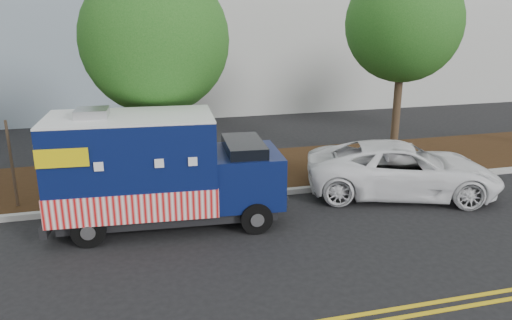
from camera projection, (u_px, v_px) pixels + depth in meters
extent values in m
plane|color=black|center=(170.00, 227.00, 11.92)|extent=(120.00, 120.00, 0.00)
cube|color=#9E9E99|center=(164.00, 203.00, 13.19)|extent=(120.00, 0.18, 0.15)
cube|color=black|center=(158.00, 178.00, 15.14)|extent=(120.00, 4.00, 0.15)
cylinder|color=#38281C|center=(160.00, 135.00, 13.95)|extent=(0.26, 0.26, 3.23)
sphere|color=#1A5317|center=(155.00, 40.00, 13.19)|extent=(3.94, 3.94, 3.94)
cylinder|color=#38281C|center=(397.00, 109.00, 16.52)|extent=(0.26, 0.26, 3.64)
sphere|color=#1A5317|center=(404.00, 23.00, 15.73)|extent=(3.69, 3.69, 3.69)
cube|color=#473828|center=(12.00, 167.00, 12.51)|extent=(0.06, 0.06, 2.40)
cube|color=black|center=(170.00, 209.00, 12.03)|extent=(5.07, 2.05, 0.25)
cube|color=#091445|center=(133.00, 163.00, 11.53)|extent=(3.86, 2.31, 2.13)
cube|color=red|center=(135.00, 193.00, 11.75)|extent=(3.90, 2.37, 0.66)
cube|color=white|center=(129.00, 117.00, 11.22)|extent=(3.86, 2.31, 0.05)
cube|color=#B7B7BA|center=(92.00, 113.00, 11.04)|extent=(0.76, 0.76, 0.19)
cube|color=#091445|center=(246.00, 176.00, 12.14)|extent=(1.73, 2.02, 1.24)
cube|color=black|center=(244.00, 152.00, 11.96)|extent=(1.01, 1.79, 0.58)
cube|color=black|center=(278.00, 190.00, 12.41)|extent=(0.20, 1.77, 0.27)
cube|color=black|center=(52.00, 216.00, 11.54)|extent=(0.31, 2.00, 0.25)
cube|color=#B7B7BA|center=(47.00, 165.00, 11.19)|extent=(0.16, 1.59, 1.68)
cube|color=#B7B7BA|center=(145.00, 148.00, 12.56)|extent=(1.59, 0.16, 0.97)
cube|color=yellow|center=(62.00, 158.00, 10.16)|extent=(1.06, 0.10, 0.40)
cube|color=yellow|center=(77.00, 134.00, 12.15)|extent=(1.06, 0.10, 0.40)
cylinder|color=black|center=(256.00, 218.00, 11.52)|extent=(0.76, 0.30, 0.74)
cylinder|color=black|center=(244.00, 191.00, 13.22)|extent=(0.76, 0.30, 0.74)
cylinder|color=black|center=(89.00, 230.00, 10.87)|extent=(0.76, 0.30, 0.74)
cylinder|color=black|center=(98.00, 200.00, 12.56)|extent=(0.76, 0.30, 0.74)
imported|color=white|center=(402.00, 169.00, 13.86)|extent=(5.75, 4.01, 1.46)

